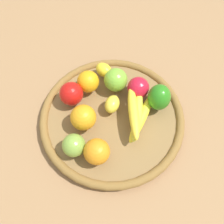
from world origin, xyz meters
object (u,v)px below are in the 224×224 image
Objects in this scene: apple_0 at (74,145)px; orange_1 at (84,119)px; bell_pepper at (159,97)px; orange_2 at (88,82)px; banana_bunch at (137,115)px; apple_1 at (116,80)px; orange_0 at (97,152)px; apple_3 at (138,88)px; lemon_1 at (104,70)px; lemon_0 at (112,104)px; apple_2 at (71,94)px.

orange_1 is at bearing -125.24° from apple_0.
orange_2 is at bearing -100.91° from bell_pepper.
apple_1 is (0.02, -0.13, 0.01)m from banana_bunch.
orange_0 is (0.13, 0.21, -0.00)m from apple_1.
apple_3 is 0.79× the size of bell_pepper.
lemon_1 is 0.69× the size of bell_pepper.
apple_3 is (-0.04, -0.09, 0.01)m from banana_bunch.
lemon_0 is 0.11m from orange_2.
lemon_0 is 0.14m from lemon_1.
lemon_0 is 0.18m from apple_0.
apple_0 is (0.10, 0.19, -0.00)m from orange_2.
orange_2 is 0.22m from apple_0.
orange_2 is at bearing -155.19° from apple_2.
bell_pepper is (-0.25, 0.10, 0.01)m from apple_2.
lemon_0 is (-0.11, 0.07, -0.01)m from apple_2.
apple_1 is 0.98× the size of orange_1.
bell_pepper is at bearing 133.97° from apple_1.
orange_2 reaches higher than lemon_0.
apple_1 reaches higher than orange_0.
banana_bunch is 0.16m from orange_1.
apple_3 is at bearing 139.76° from apple_1.
orange_2 is 1.18× the size of lemon_1.
apple_1 reaches higher than orange_2.
orange_1 is 1.16× the size of apple_0.
apple_3 is (-0.06, 0.05, -0.00)m from apple_1.
bell_pepper is at bearing 127.95° from apple_3.
apple_0 is (0.21, 0.04, 0.00)m from banana_bunch.
apple_1 is 1.02× the size of orange_0.
bell_pepper is (-0.14, 0.03, 0.02)m from lemon_0.
apple_1 reaches higher than apple_3.
lemon_1 is (-0.02, -0.13, -0.00)m from lemon_0.
lemon_1 is at bearing -125.00° from orange_1.
apple_0 is at bearing -53.70° from bell_pepper.
lemon_1 is 0.21m from bell_pepper.
apple_1 is at bearing -112.23° from bell_pepper.
orange_2 is (0.11, -0.16, 0.01)m from banana_bunch.
orange_1 is at bearing -67.47° from bell_pepper.
lemon_1 is (-0.11, -0.16, -0.02)m from orange_1.
banana_bunch is 0.09m from lemon_0.
bell_pepper is (-0.04, 0.06, 0.01)m from apple_3.
apple_1 is 1.27× the size of lemon_1.
apple_1 reaches higher than apple_0.
apple_3 is (-0.08, 0.11, 0.01)m from lemon_1.
apple_1 is at bearing -178.01° from apple_2.
orange_0 is at bearing 56.47° from lemon_0.
orange_2 is at bearing -55.87° from banana_bunch.
orange_0 reaches higher than lemon_0.
orange_2 is 0.08m from lemon_1.
lemon_0 is at bearing 148.64° from apple_2.
lemon_1 is at bearing -71.78° from apple_1.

